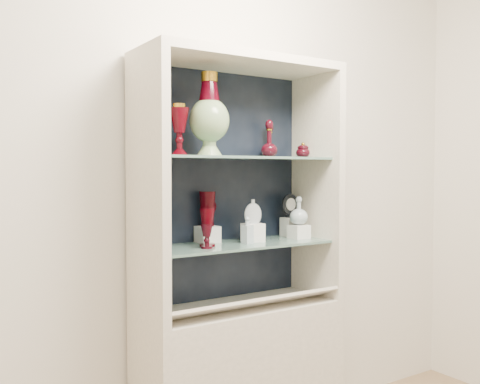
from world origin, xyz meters
TOP-DOWN VIEW (x-y plane):
  - wall_back at (0.00, 1.75)m, footprint 3.50×0.02m
  - cabinet_base at (0.00, 1.53)m, footprint 1.00×0.40m
  - cabinet_back_panel at (0.00, 1.72)m, footprint 0.98×0.02m
  - cabinet_side_left at (-0.48, 1.53)m, footprint 0.04×0.40m
  - cabinet_side_right at (0.48, 1.53)m, footprint 0.04×0.40m
  - cabinet_top_cap at (0.00, 1.53)m, footprint 1.00×0.40m
  - shelf_lower at (0.00, 1.55)m, footprint 0.92×0.34m
  - shelf_upper at (0.00, 1.55)m, footprint 0.92×0.34m
  - label_ledge at (0.00, 1.42)m, footprint 0.92×0.17m
  - label_card_0 at (0.01, 1.42)m, footprint 0.10×0.06m
  - label_card_1 at (0.30, 1.42)m, footprint 0.10×0.06m
  - label_card_2 at (-0.23, 1.42)m, footprint 0.10×0.06m
  - pedestal_lamp_left at (-0.33, 1.52)m, footprint 0.09×0.09m
  - pedestal_lamp_right at (-0.39, 1.60)m, footprint 0.11×0.11m
  - enamel_urn at (-0.18, 1.51)m, footprint 0.20×0.20m
  - ruby_decanter_a at (0.15, 1.50)m, footprint 0.09×0.09m
  - ruby_decanter_b at (0.26, 1.65)m, footprint 0.10×0.10m
  - lidded_bowl at (0.44, 1.59)m, footprint 0.08×0.08m
  - cobalt_goblet at (-0.44, 1.51)m, footprint 0.08×0.08m
  - ruby_goblet_tall at (-0.18, 1.54)m, footprint 0.07×0.07m
  - ruby_goblet_small at (-0.21, 1.48)m, footprint 0.07×0.07m
  - riser_ruby_pitcher at (-0.11, 1.65)m, footprint 0.10×0.10m
  - ruby_pitcher at (-0.11, 1.65)m, footprint 0.15×0.13m
  - clear_square_bottle at (0.03, 1.52)m, footprint 0.05×0.05m
  - riser_flat_flask at (0.10, 1.56)m, footprint 0.09×0.09m
  - flat_flask at (0.10, 1.56)m, footprint 0.10×0.06m
  - riser_clear_round_decanter at (0.36, 1.53)m, footprint 0.09×0.09m
  - clear_round_decanter at (0.36, 1.53)m, footprint 0.11×0.11m
  - riser_cameo_medallion at (0.39, 1.64)m, footprint 0.08×0.08m
  - cameo_medallion at (0.39, 1.64)m, footprint 0.11×0.05m

SIDE VIEW (x-z plane):
  - cabinet_base at x=0.00m, z-range 0.00..0.75m
  - label_ledge at x=0.00m, z-range 0.74..0.82m
  - label_card_0 at x=0.01m, z-range 0.78..0.81m
  - label_card_1 at x=0.30m, z-range 0.78..0.81m
  - label_card_2 at x=-0.23m, z-range 0.78..0.81m
  - shelf_lower at x=0.00m, z-range 1.04..1.05m
  - riser_clear_round_decanter at x=0.36m, z-range 1.05..1.12m
  - riser_ruby_pitcher at x=-0.11m, z-range 1.05..1.13m
  - riser_flat_flask at x=0.10m, z-range 1.05..1.14m
  - riser_cameo_medallion at x=0.39m, z-range 1.05..1.15m
  - ruby_goblet_small at x=-0.21m, z-range 1.05..1.16m
  - clear_square_bottle at x=0.03m, z-range 1.05..1.18m
  - ruby_goblet_tall at x=-0.18m, z-range 1.05..1.23m
  - cobalt_goblet at x=-0.44m, z-range 1.05..1.23m
  - clear_round_decanter at x=0.36m, z-range 1.12..1.26m
  - flat_flask at x=0.10m, z-range 1.14..1.26m
  - ruby_pitcher at x=-0.11m, z-range 1.13..1.30m
  - cameo_medallion at x=0.39m, z-range 1.15..1.28m
  - cabinet_back_panel at x=0.00m, z-range 0.75..1.90m
  - cabinet_side_left at x=-0.48m, z-range 0.75..1.90m
  - cabinet_side_right at x=0.48m, z-range 0.75..1.90m
  - wall_back at x=0.00m, z-range 0.00..2.80m
  - shelf_upper at x=0.00m, z-range 1.46..1.47m
  - lidded_bowl at x=0.44m, z-range 1.47..1.55m
  - ruby_decanter_b at x=0.26m, z-range 1.47..1.67m
  - ruby_decanter_a at x=0.15m, z-range 1.47..1.67m
  - pedestal_lamp_left at x=-0.33m, z-range 1.47..1.70m
  - pedestal_lamp_right at x=-0.39m, z-range 1.47..1.71m
  - enamel_urn at x=-0.18m, z-range 1.47..1.85m
  - cabinet_top_cap at x=0.00m, z-range 1.90..1.94m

